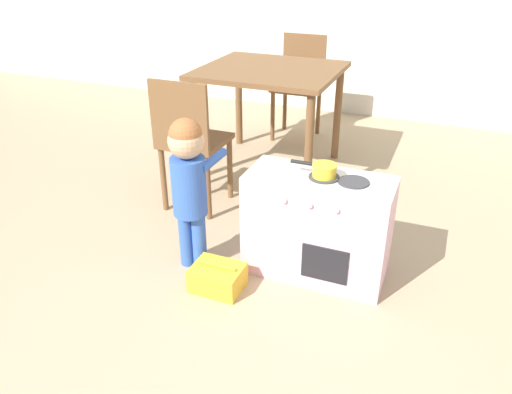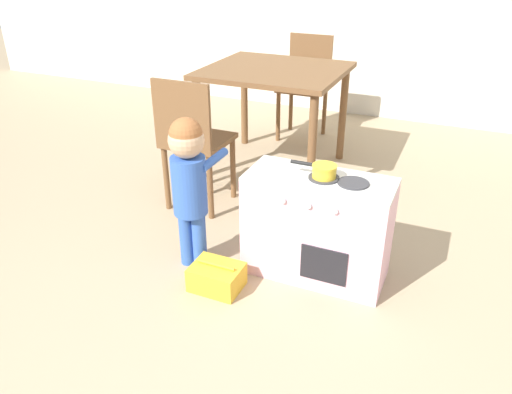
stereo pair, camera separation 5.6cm
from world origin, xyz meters
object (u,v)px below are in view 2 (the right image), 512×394
(toy_basket, at_px, (217,277))
(dining_chair_far, at_px, (305,83))
(play_kitchen, at_px, (317,227))
(toy_pot, at_px, (324,170))
(dining_table, at_px, (275,83))
(dining_chair_near, at_px, (193,139))
(child_figure, at_px, (189,174))

(toy_basket, xyz_separation_m, dining_chair_far, (-0.32, 2.27, 0.40))
(play_kitchen, distance_m, toy_pot, 0.32)
(dining_table, relative_size, dining_chair_near, 1.12)
(dining_table, distance_m, dining_chair_far, 0.79)
(toy_pot, height_order, child_figure, child_figure)
(child_figure, relative_size, dining_chair_near, 0.96)
(play_kitchen, xyz_separation_m, child_figure, (-0.61, -0.18, 0.26))
(toy_pot, bearing_deg, dining_chair_far, 110.92)
(play_kitchen, xyz_separation_m, dining_table, (-0.71, 1.18, 0.38))
(play_kitchen, bearing_deg, child_figure, -163.34)
(child_figure, xyz_separation_m, dining_table, (-0.09, 1.36, 0.12))
(toy_basket, height_order, dining_table, dining_table)
(play_kitchen, height_order, child_figure, child_figure)
(child_figure, relative_size, dining_table, 0.86)
(dining_chair_far, bearing_deg, toy_basket, 98.10)
(play_kitchen, height_order, dining_table, dining_table)
(toy_basket, xyz_separation_m, dining_chair_near, (-0.52, 0.71, 0.40))
(toy_basket, height_order, dining_chair_near, dining_chair_near)
(dining_chair_far, bearing_deg, dining_table, 91.71)
(dining_chair_near, distance_m, dining_chair_far, 1.57)
(toy_pot, bearing_deg, dining_table, 121.55)
(toy_pot, relative_size, child_figure, 0.28)
(dining_table, height_order, dining_chair_far, dining_chair_far)
(toy_basket, relative_size, dining_chair_near, 0.29)
(dining_chair_far, bearing_deg, dining_chair_near, 82.87)
(dining_table, bearing_deg, dining_chair_far, 91.71)
(toy_pot, xyz_separation_m, dining_chair_far, (-0.74, 1.95, -0.12))
(toy_pot, xyz_separation_m, dining_table, (-0.72, 1.17, 0.06))
(toy_pot, bearing_deg, play_kitchen, -177.94)
(dining_table, bearing_deg, play_kitchen, -58.94)
(toy_basket, relative_size, dining_table, 0.26)
(toy_basket, bearing_deg, dining_chair_far, 98.10)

